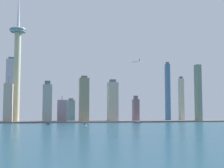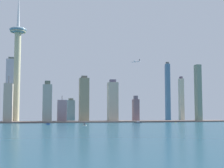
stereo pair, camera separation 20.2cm
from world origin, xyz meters
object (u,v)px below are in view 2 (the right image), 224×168
Objects in this scene: skyscraper_1 at (113,102)px; skyscraper_10 at (14,106)px; skyscraper_11 at (181,99)px; channel_buoy_0 at (176,123)px; observation_tower at (17,57)px; skyscraper_2 at (11,90)px; skyscraper_3 at (8,103)px; skyscraper_8 at (136,110)px; boat_1 at (48,124)px; skyscraper_5 at (168,92)px; skyscraper_4 at (84,100)px; boat_2 at (138,122)px; skyscraper_0 at (62,111)px; skyscraper_9 at (47,103)px; boat_0 at (85,125)px; skyscraper_6 at (71,111)px; skyscraper_7 at (198,93)px; airplane at (136,62)px.

skyscraper_10 is at bearing 172.43° from skyscraper_1.
channel_buoy_0 is (-84.56, -147.51, -61.26)m from skyscraper_11.
skyscraper_2 is (-19.92, 71.28, -79.11)m from observation_tower.
skyscraper_10 is (8.38, 67.08, -5.12)m from skyscraper_3.
skyscraper_8 is 269.04m from boat_1.
skyscraper_5 reaches higher than skyscraper_2.
boat_1 is (81.70, -189.34, -40.40)m from skyscraper_10.
skyscraper_4 reaches higher than boat_2.
skyscraper_3 is at bearing -88.10° from skyscraper_2.
skyscraper_5 is at bearing 0.80° from skyscraper_2.
observation_tower is 127.73m from skyscraper_10.
observation_tower is at bearing 63.89° from skyscraper_3.
observation_tower is 5.02× the size of skyscraper_0.
skyscraper_0 is 0.57× the size of skyscraper_4.
skyscraper_4 is (-80.63, -23.94, 3.25)m from skyscraper_1.
skyscraper_4 is at bearing -8.31° from observation_tower.
skyscraper_9 is (-230.06, -5.43, 17.16)m from skyscraper_8.
skyscraper_10 reaches higher than boat_0.
skyscraper_5 is 260.27m from boat_2.
skyscraper_11 is at bearing 7.09° from skyscraper_9.
skyscraper_7 reaches higher than skyscraper_6.
skyscraper_6 reaches higher than boat_0.
airplane reaches higher than skyscraper_0.
boat_2 is (145.78, 131.23, -0.29)m from boat_0.
skyscraper_10 is 343.34m from airplane.
skyscraper_2 reaches higher than airplane.
boat_1 is at bearing -105.10° from skyscraper_0.
observation_tower is 4.92× the size of skyscraper_8.
skyscraper_11 is at bearing -121.72° from boat_0.
skyscraper_2 is 20.50× the size of boat_1.
skyscraper_9 reaches higher than boat_2.
skyscraper_0 is at bearing -5.35° from observation_tower.
skyscraper_1 is 1.28× the size of skyscraper_10.
boat_0 is (145.47, -277.33, -40.24)m from skyscraper_10.
boat_1 is (-174.25, -155.32, -52.52)m from skyscraper_1.
boat_2 is at bearing -142.55° from skyscraper_11.
skyscraper_2 is 59.09m from skyscraper_10.
skyscraper_6 is (160.49, -30.54, -55.92)m from skyscraper_2.
skyscraper_4 is 1.87× the size of skyscraper_6.
skyscraper_0 reaches higher than boat_0.
airplane reaches higher than channel_buoy_0.
airplane is (330.42, -79.30, 77.26)m from skyscraper_2.
boat_0 is 260.71m from channel_buoy_0.
skyscraper_5 is 2.59× the size of skyscraper_8.
skyscraper_8 is 4.15× the size of boat_2.
skyscraper_11 is 5.52× the size of airplane.
skyscraper_5 is 23.26× the size of boat_0.
skyscraper_9 is at bearing 45.02° from airplane.
skyscraper_1 is at bearing -21.02° from skyscraper_6.
skyscraper_2 is at bearing -179.20° from skyscraper_5.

